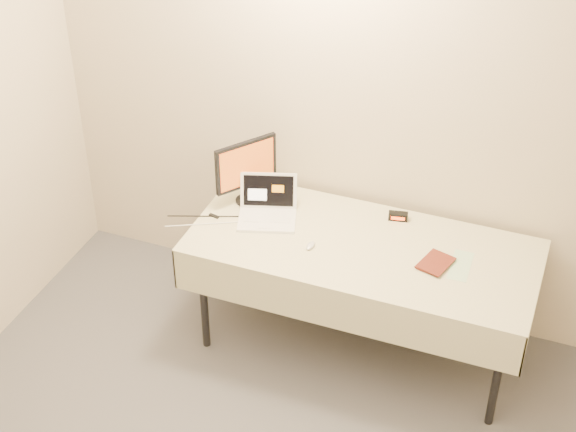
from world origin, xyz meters
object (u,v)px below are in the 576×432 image
(laptop, at_px, (268,208))
(book, at_px, (425,245))
(table, at_px, (362,254))
(monitor, at_px, (246,167))

(laptop, xyz_separation_m, book, (0.91, -0.07, 0.04))
(table, relative_size, book, 9.71)
(laptop, height_order, monitor, monitor)
(monitor, xyz_separation_m, book, (1.07, -0.17, -0.13))
(table, relative_size, laptop, 4.82)
(table, bearing_deg, monitor, 167.58)
(table, xyz_separation_m, laptop, (-0.58, 0.07, 0.11))
(table, height_order, book, book)
(table, height_order, laptop, laptop)
(book, bearing_deg, laptop, -168.55)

